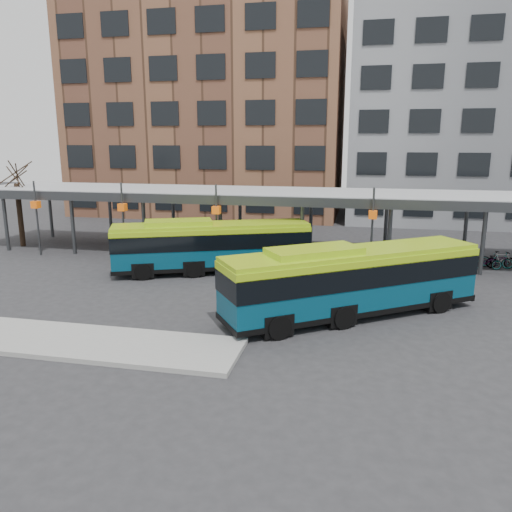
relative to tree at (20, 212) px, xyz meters
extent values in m
plane|color=#28282B|center=(18.00, -12.00, -2.43)|extent=(120.00, 120.00, 0.00)
cube|color=gray|center=(12.50, -15.00, -2.34)|extent=(14.00, 3.00, 0.18)
cube|color=#999B9E|center=(18.00, 1.00, 1.57)|extent=(40.00, 6.00, 0.35)
cube|color=#383A3D|center=(18.00, -2.00, 1.42)|extent=(40.00, 0.15, 0.55)
cylinder|color=#383A3D|center=(0.00, -1.50, -0.53)|extent=(0.24, 0.24, 3.80)
cylinder|color=#383A3D|center=(0.00, 3.50, -0.53)|extent=(0.24, 0.24, 3.80)
cylinder|color=#383A3D|center=(5.00, -1.50, -0.53)|extent=(0.24, 0.24, 3.80)
cylinder|color=#383A3D|center=(5.00, 3.50, -0.53)|extent=(0.24, 0.24, 3.80)
cylinder|color=#383A3D|center=(10.00, -1.50, -0.53)|extent=(0.24, 0.24, 3.80)
cylinder|color=#383A3D|center=(10.00, 3.50, -0.53)|extent=(0.24, 0.24, 3.80)
cylinder|color=#383A3D|center=(15.00, -1.50, -0.53)|extent=(0.24, 0.24, 3.80)
cylinder|color=#383A3D|center=(15.00, 3.50, -0.53)|extent=(0.24, 0.24, 3.80)
cylinder|color=#383A3D|center=(20.00, -1.50, -0.53)|extent=(0.24, 0.24, 3.80)
cylinder|color=#383A3D|center=(20.00, 3.50, -0.53)|extent=(0.24, 0.24, 3.80)
cylinder|color=#383A3D|center=(25.00, -1.50, -0.53)|extent=(0.24, 0.24, 3.80)
cylinder|color=#383A3D|center=(25.00, 3.50, -0.53)|extent=(0.24, 0.24, 3.80)
cylinder|color=#383A3D|center=(30.00, -1.50, -0.53)|extent=(0.24, 0.24, 3.80)
cylinder|color=#383A3D|center=(30.00, 3.50, -0.53)|extent=(0.24, 0.24, 3.80)
cylinder|color=#383A3D|center=(3.00, -2.30, -0.03)|extent=(0.12, 0.12, 4.80)
cube|color=#C9500B|center=(3.00, -2.30, 0.87)|extent=(0.45, 0.45, 0.45)
cylinder|color=#383A3D|center=(9.00, -2.30, -0.03)|extent=(0.12, 0.12, 4.80)
cube|color=#C9500B|center=(9.00, -2.30, 0.87)|extent=(0.45, 0.45, 0.45)
cylinder|color=#383A3D|center=(15.00, -2.30, -0.03)|extent=(0.12, 0.12, 4.80)
cube|color=#C9500B|center=(15.00, -2.30, 0.87)|extent=(0.45, 0.45, 0.45)
cylinder|color=#383A3D|center=(24.00, -2.30, -0.03)|extent=(0.12, 0.12, 4.80)
cube|color=#C9500B|center=(24.00, -2.30, 0.87)|extent=(0.45, 0.45, 0.45)
cylinder|color=black|center=(0.00, 0.00, -0.23)|extent=(0.36, 0.36, 4.40)
cylinder|color=black|center=(0.10, 0.00, 2.37)|extent=(0.08, 1.63, 1.59)
cylinder|color=black|center=(0.00, 0.10, 2.37)|extent=(1.63, 0.13, 1.59)
cylinder|color=black|center=(-0.10, -0.01, 2.37)|extent=(0.15, 1.63, 1.59)
cylinder|color=black|center=(0.00, -0.10, 2.37)|extent=(1.63, 0.10, 1.59)
cube|color=brown|center=(8.00, 20.00, 8.57)|extent=(26.00, 14.00, 22.00)
cube|color=slate|center=(34.00, 20.00, 7.57)|extent=(24.00, 14.00, 20.00)
cube|color=#073E55|center=(23.16, -9.79, -0.93)|extent=(10.62, 8.40, 2.36)
cube|color=black|center=(23.16, -9.79, -0.46)|extent=(10.69, 8.47, 0.90)
cube|color=#95BE13|center=(23.16, -9.79, 0.35)|extent=(10.57, 8.32, 0.19)
cube|color=#95BE13|center=(21.62, -10.87, 0.53)|extent=(4.06, 3.55, 0.33)
cube|color=black|center=(23.16, -9.79, -1.99)|extent=(10.70, 8.48, 0.23)
cylinder|color=black|center=(26.91, -8.58, -1.96)|extent=(0.93, 0.77, 0.94)
cylinder|color=black|center=(25.60, -6.69, -1.96)|extent=(0.93, 0.77, 0.94)
cylinder|color=black|center=(22.89, -11.38, -1.96)|extent=(0.93, 0.77, 0.94)
cylinder|color=black|center=(21.58, -9.49, -1.96)|extent=(0.93, 0.77, 0.94)
cylinder|color=black|center=(20.58, -13.00, -1.96)|extent=(0.93, 0.77, 0.94)
cylinder|color=black|center=(19.26, -11.11, -1.96)|extent=(0.93, 0.77, 0.94)
cube|color=#073E55|center=(15.20, -4.00, -0.98)|extent=(10.93, 6.26, 2.27)
cube|color=black|center=(15.20, -4.00, -0.53)|extent=(11.00, 6.33, 0.86)
cube|color=#95BE13|center=(15.20, -4.00, 0.24)|extent=(10.90, 6.18, 0.18)
cube|color=#95BE13|center=(13.52, -4.69, 0.43)|extent=(3.98, 2.90, 0.32)
cube|color=black|center=(15.20, -4.00, -2.01)|extent=(11.01, 6.33, 0.22)
cylinder|color=black|center=(18.98, -3.63, -1.98)|extent=(0.94, 0.60, 0.91)
cylinder|color=black|center=(18.13, -1.58, -1.98)|extent=(0.94, 0.60, 0.91)
cylinder|color=black|center=(14.62, -5.44, -1.98)|extent=(0.94, 0.60, 0.91)
cylinder|color=black|center=(13.77, -3.39, -1.98)|extent=(0.94, 0.60, 0.91)
cylinder|color=black|center=(12.10, -6.48, -1.98)|extent=(0.94, 0.60, 0.91)
cylinder|color=black|center=(11.26, -4.43, -1.98)|extent=(0.94, 0.60, 0.91)
imported|color=slate|center=(29.18, 0.00, -1.98)|extent=(1.82, 0.94, 0.91)
imported|color=slate|center=(29.79, 0.27, -1.97)|extent=(1.57, 0.52, 0.93)
imported|color=slate|center=(30.58, -0.24, -1.98)|extent=(1.77, 0.76, 0.91)
imported|color=slate|center=(31.47, 0.25, -1.93)|extent=(1.74, 0.72, 1.01)
imported|color=slate|center=(31.25, 0.33, -1.95)|extent=(1.93, 1.13, 0.96)
camera|label=1|loc=(23.41, -30.37, 4.90)|focal=35.00mm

